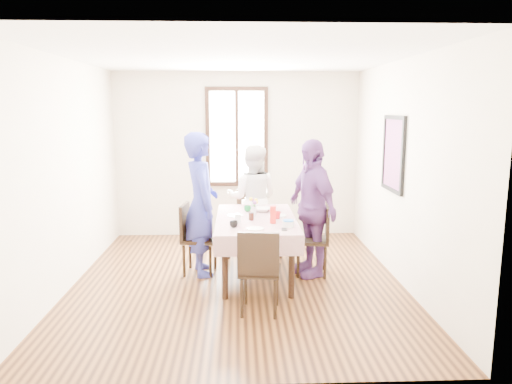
% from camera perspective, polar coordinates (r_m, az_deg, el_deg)
% --- Properties ---
extents(ground, '(4.50, 4.50, 0.00)m').
position_cam_1_polar(ground, '(6.03, -2.19, -10.60)').
color(ground, black).
rests_on(ground, ground).
extents(back_wall, '(4.00, 0.00, 4.00)m').
position_cam_1_polar(back_wall, '(7.93, -2.29, 4.42)').
color(back_wall, beige).
rests_on(back_wall, ground).
extents(right_wall, '(0.00, 4.50, 4.50)m').
position_cam_1_polar(right_wall, '(6.04, 17.08, 2.22)').
color(right_wall, beige).
rests_on(right_wall, ground).
extents(window_frame, '(1.02, 0.06, 1.62)m').
position_cam_1_polar(window_frame, '(7.89, -2.30, 6.58)').
color(window_frame, black).
rests_on(window_frame, back_wall).
extents(window_pane, '(0.90, 0.02, 1.50)m').
position_cam_1_polar(window_pane, '(7.90, -2.30, 6.58)').
color(window_pane, white).
rests_on(window_pane, back_wall).
extents(art_poster, '(0.04, 0.76, 0.96)m').
position_cam_1_polar(art_poster, '(6.29, 16.10, 4.40)').
color(art_poster, red).
rests_on(art_poster, right_wall).
extents(dining_table, '(0.87, 1.58, 0.75)m').
position_cam_1_polar(dining_table, '(6.10, -0.02, -6.64)').
color(dining_table, black).
rests_on(dining_table, ground).
extents(tablecloth, '(0.99, 1.70, 0.01)m').
position_cam_1_polar(tablecloth, '(6.00, -0.02, -3.15)').
color(tablecloth, '#500211').
rests_on(tablecloth, dining_table).
extents(chair_left, '(0.47, 0.47, 0.91)m').
position_cam_1_polar(chair_left, '(6.23, -6.76, -5.57)').
color(chair_left, black).
rests_on(chair_left, ground).
extents(chair_right, '(0.48, 0.48, 0.91)m').
position_cam_1_polar(chair_right, '(6.19, 6.69, -5.68)').
color(chair_right, black).
rests_on(chair_right, ground).
extents(chair_far, '(0.48, 0.48, 0.91)m').
position_cam_1_polar(chair_far, '(7.13, -0.36, -3.51)').
color(chair_far, black).
rests_on(chair_far, ground).
extents(chair_near, '(0.47, 0.47, 0.91)m').
position_cam_1_polar(chair_near, '(5.04, 0.47, -9.32)').
color(chair_near, black).
rests_on(chair_near, ground).
extents(person_left, '(0.58, 0.75, 1.83)m').
position_cam_1_polar(person_left, '(6.12, -6.67, -1.43)').
color(person_left, navy).
rests_on(person_left, ground).
extents(person_far, '(0.87, 0.73, 1.60)m').
position_cam_1_polar(person_far, '(7.04, -0.36, -0.83)').
color(person_far, white).
rests_on(person_far, ground).
extents(person_right, '(0.77, 1.11, 1.75)m').
position_cam_1_polar(person_right, '(6.09, 6.59, -1.90)').
color(person_right, '#633677').
rests_on(person_right, ground).
extents(mug_black, '(0.12, 0.12, 0.08)m').
position_cam_1_polar(mug_black, '(5.52, -2.68, -3.86)').
color(mug_black, black).
rests_on(mug_black, tablecloth).
extents(mug_flag, '(0.14, 0.14, 0.09)m').
position_cam_1_polar(mug_flag, '(5.94, 2.53, -2.79)').
color(mug_flag, red).
rests_on(mug_flag, tablecloth).
extents(mug_green, '(0.14, 0.14, 0.08)m').
position_cam_1_polar(mug_green, '(6.35, -1.02, -2.00)').
color(mug_green, '#0C7226').
rests_on(mug_green, tablecloth).
extents(serving_bowl, '(0.25, 0.25, 0.05)m').
position_cam_1_polar(serving_bowl, '(6.35, 0.78, -2.13)').
color(serving_bowl, white).
rests_on(serving_bowl, tablecloth).
extents(juice_carton, '(0.07, 0.07, 0.21)m').
position_cam_1_polar(juice_carton, '(5.71, 2.03, -2.72)').
color(juice_carton, red).
rests_on(juice_carton, tablecloth).
extents(butter_tub, '(0.13, 0.13, 0.07)m').
position_cam_1_polar(butter_tub, '(5.56, 3.87, -3.81)').
color(butter_tub, white).
rests_on(butter_tub, tablecloth).
extents(jam_jar, '(0.06, 0.06, 0.09)m').
position_cam_1_polar(jam_jar, '(5.88, -0.57, -2.93)').
color(jam_jar, black).
rests_on(jam_jar, tablecloth).
extents(drinking_glass, '(0.08, 0.08, 0.11)m').
position_cam_1_polar(drinking_glass, '(5.74, -2.20, -3.14)').
color(drinking_glass, silver).
rests_on(drinking_glass, tablecloth).
extents(smartphone, '(0.06, 0.12, 0.01)m').
position_cam_1_polar(smartphone, '(5.43, 3.38, -4.47)').
color(smartphone, black).
rests_on(smartphone, tablecloth).
extents(flower_vase, '(0.06, 0.06, 0.13)m').
position_cam_1_polar(flower_vase, '(6.05, -0.30, -2.36)').
color(flower_vase, silver).
rests_on(flower_vase, tablecloth).
extents(plate_left, '(0.20, 0.20, 0.01)m').
position_cam_1_polar(plate_left, '(6.11, -2.50, -2.81)').
color(plate_left, white).
rests_on(plate_left, tablecloth).
extents(plate_right, '(0.20, 0.20, 0.01)m').
position_cam_1_polar(plate_right, '(6.11, 2.69, -2.81)').
color(plate_right, white).
rests_on(plate_right, tablecloth).
extents(plate_far, '(0.20, 0.20, 0.01)m').
position_cam_1_polar(plate_far, '(6.58, -0.31, -1.87)').
color(plate_far, white).
rests_on(plate_far, tablecloth).
extents(plate_near, '(0.20, 0.20, 0.01)m').
position_cam_1_polar(plate_near, '(5.45, -0.09, -4.39)').
color(plate_near, white).
rests_on(plate_near, tablecloth).
extents(butter_lid, '(0.12, 0.12, 0.01)m').
position_cam_1_polar(butter_lid, '(5.55, 3.88, -3.41)').
color(butter_lid, blue).
rests_on(butter_lid, butter_tub).
extents(flower_bunch, '(0.09, 0.09, 0.10)m').
position_cam_1_polar(flower_bunch, '(6.02, -0.30, -1.30)').
color(flower_bunch, yellow).
rests_on(flower_bunch, flower_vase).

